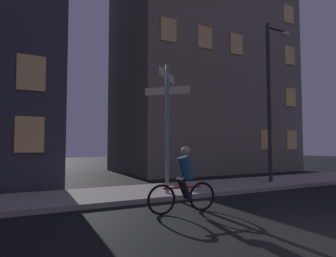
{
  "coord_description": "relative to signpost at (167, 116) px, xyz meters",
  "views": [
    {
      "loc": [
        -5.01,
        -2.89,
        1.62
      ],
      "look_at": [
        -0.78,
        4.96,
        2.15
      ],
      "focal_mm": 31.58,
      "sensor_mm": 36.0,
      "label": 1
    }
  ],
  "objects": [
    {
      "name": "sidewalk_kerb",
      "position": [
        0.58,
        0.83,
        -2.52
      ],
      "size": [
        40.0,
        2.87,
        0.14
      ],
      "primitive_type": "cube",
      "color": "#9E9991",
      "rests_on": "ground_plane"
    },
    {
      "name": "signpost",
      "position": [
        0.0,
        0.0,
        0.0
      ],
      "size": [
        1.15,
        1.15,
        4.09
      ],
      "color": "gray",
      "rests_on": "sidewalk_kerb"
    },
    {
      "name": "street_lamp",
      "position": [
        5.34,
        0.56,
        1.44
      ],
      "size": [
        1.4,
        0.28,
        6.71
      ],
      "color": "#2D2D30",
      "rests_on": "sidewalk_kerb"
    },
    {
      "name": "cyclist",
      "position": [
        -0.65,
        -2.09,
        -1.84
      ],
      "size": [
        1.82,
        0.35,
        1.61
      ],
      "color": "black",
      "rests_on": "ground_plane"
    },
    {
      "name": "building_right_block",
      "position": [
        7.01,
        7.89,
        7.17
      ],
      "size": [
        11.2,
        6.63,
        19.51
      ],
      "color": "slate",
      "rests_on": "ground_plane"
    }
  ]
}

